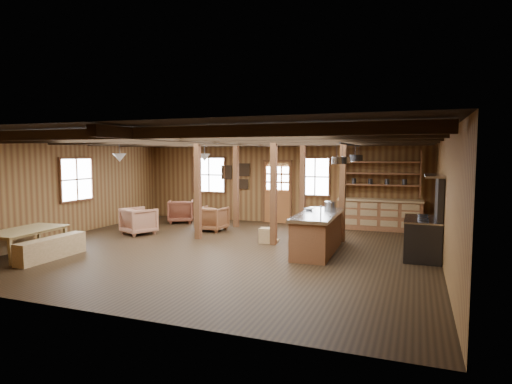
% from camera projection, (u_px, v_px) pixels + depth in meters
% --- Properties ---
extents(room, '(10.04, 9.04, 2.84)m').
position_uv_depth(room, '(222.00, 193.00, 10.41)').
color(room, black).
rests_on(room, ground).
extents(ceiling_joists, '(9.80, 8.82, 0.18)m').
position_uv_depth(ceiling_joists, '(225.00, 140.00, 10.46)').
color(ceiling_joists, black).
rests_on(ceiling_joists, ceiling).
extents(timber_posts, '(3.95, 2.35, 2.80)m').
position_uv_depth(timber_posts, '(269.00, 187.00, 12.17)').
color(timber_posts, '#412A12').
rests_on(timber_posts, floor).
extents(back_door, '(1.02, 0.08, 2.15)m').
position_uv_depth(back_door, '(277.00, 197.00, 14.60)').
color(back_door, brown).
rests_on(back_door, floor).
extents(window_back_left, '(1.32, 0.06, 1.32)m').
position_uv_depth(window_back_left, '(209.00, 175.00, 15.46)').
color(window_back_left, white).
rests_on(window_back_left, wall_back).
extents(window_back_right, '(1.02, 0.06, 1.32)m').
position_uv_depth(window_back_right, '(315.00, 177.00, 14.09)').
color(window_back_right, white).
rests_on(window_back_right, wall_back).
extents(window_left, '(0.14, 1.24, 1.32)m').
position_uv_depth(window_left, '(76.00, 179.00, 12.60)').
color(window_left, white).
rests_on(window_left, wall_back).
extents(notice_boards, '(1.08, 0.03, 0.90)m').
position_uv_depth(notice_boards, '(237.00, 174.00, 15.07)').
color(notice_boards, silver).
rests_on(notice_boards, wall_back).
extents(back_counter, '(2.55, 0.60, 2.45)m').
position_uv_depth(back_counter, '(380.00, 211.00, 13.21)').
color(back_counter, brown).
rests_on(back_counter, floor).
extents(pendant_lamps, '(1.86, 2.36, 0.66)m').
position_uv_depth(pendant_lamps, '(164.00, 157.00, 12.06)').
color(pendant_lamps, '#2D2D30').
rests_on(pendant_lamps, ceiling).
extents(pot_rack, '(0.38, 3.00, 0.43)m').
position_uv_depth(pot_rack, '(351.00, 157.00, 9.62)').
color(pot_rack, '#2D2D30').
rests_on(pot_rack, ceiling).
extents(kitchen_island, '(0.94, 2.52, 1.20)m').
position_uv_depth(kitchen_island, '(317.00, 232.00, 10.19)').
color(kitchen_island, brown).
rests_on(kitchen_island, floor).
extents(step_stool, '(0.47, 0.34, 0.40)m').
position_uv_depth(step_stool, '(267.00, 236.00, 11.28)').
color(step_stool, olive).
rests_on(step_stool, floor).
extents(commercial_range, '(0.79, 1.53, 1.89)m').
position_uv_depth(commercial_range, '(425.00, 231.00, 9.62)').
color(commercial_range, '#2D2D30').
rests_on(commercial_range, floor).
extents(dining_table, '(1.08, 1.82, 0.62)m').
position_uv_depth(dining_table, '(27.00, 243.00, 9.81)').
color(dining_table, '#9C7E47').
rests_on(dining_table, floor).
extents(bench_wall, '(0.28, 1.48, 0.41)m').
position_uv_depth(bench_wall, '(3.00, 245.00, 10.08)').
color(bench_wall, olive).
rests_on(bench_wall, floor).
extents(bench_aisle, '(0.33, 1.76, 0.48)m').
position_uv_depth(bench_aisle, '(52.00, 248.00, 9.56)').
color(bench_aisle, olive).
rests_on(bench_aisle, floor).
extents(armchair_a, '(1.12, 1.13, 0.78)m').
position_uv_depth(armchair_a, '(181.00, 211.00, 14.69)').
color(armchair_a, '#5A2B1B').
rests_on(armchair_a, floor).
extents(armchair_b, '(0.83, 0.85, 0.75)m').
position_uv_depth(armchair_b, '(212.00, 219.00, 13.09)').
color(armchair_b, brown).
rests_on(armchair_b, floor).
extents(armchair_c, '(1.12, 1.14, 0.78)m').
position_uv_depth(armchair_c, '(139.00, 221.00, 12.54)').
color(armchair_c, '#966044').
rests_on(armchair_c, floor).
extents(counter_pot, '(0.30, 0.30, 0.18)m').
position_uv_depth(counter_pot, '(330.00, 205.00, 11.03)').
color(counter_pot, '#B3B5BA').
rests_on(counter_pot, kitchen_island).
extents(bowl, '(0.27, 0.27, 0.06)m').
position_uv_depth(bowl, '(309.00, 209.00, 10.69)').
color(bowl, silver).
rests_on(bowl, kitchen_island).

